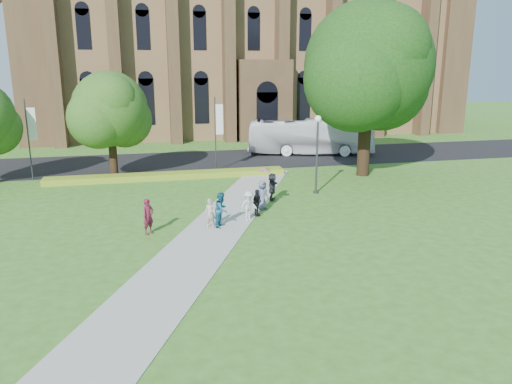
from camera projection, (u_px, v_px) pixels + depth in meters
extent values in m
plane|color=#3C621D|center=(222.00, 231.00, 26.06)|extent=(160.00, 160.00, 0.00)
cube|color=black|center=(186.00, 161.00, 44.93)|extent=(160.00, 10.00, 0.02)
cube|color=#B2B2A8|center=(219.00, 225.00, 27.00)|extent=(15.58, 28.54, 0.04)
cube|color=gold|center=(168.00, 176.00, 38.02)|extent=(18.00, 1.40, 0.45)
cube|color=brown|center=(247.00, 64.00, 63.89)|extent=(52.00, 16.00, 17.00)
cube|color=brown|center=(30.00, 44.00, 51.40)|extent=(3.50, 3.50, 21.00)
cube|color=brown|center=(451.00, 48.00, 62.17)|extent=(3.50, 3.50, 21.00)
cube|color=brown|center=(264.00, 101.00, 56.39)|extent=(6.00, 2.50, 9.00)
cylinder|color=#38383D|center=(317.00, 158.00, 33.24)|extent=(0.14, 0.14, 4.80)
sphere|color=white|center=(318.00, 119.00, 32.59)|extent=(0.44, 0.44, 0.44)
cylinder|color=#38383D|center=(316.00, 192.00, 33.82)|extent=(0.36, 0.36, 0.15)
cylinder|color=#332114|center=(365.00, 133.00, 38.47)|extent=(0.96, 0.96, 6.60)
sphere|color=#113A10|center=(368.00, 65.00, 37.21)|extent=(9.60, 9.60, 9.60)
cylinder|color=#332114|center=(113.00, 151.00, 37.91)|extent=(0.60, 0.60, 4.12)
sphere|color=#284D17|center=(110.00, 109.00, 37.12)|extent=(5.60, 5.60, 5.60)
cylinder|color=#38383D|center=(215.00, 134.00, 40.09)|extent=(0.10, 0.10, 6.00)
cube|color=white|center=(219.00, 119.00, 39.87)|extent=(0.60, 0.02, 2.40)
cylinder|color=#38383D|center=(29.00, 140.00, 37.02)|extent=(0.10, 0.10, 6.00)
cube|color=white|center=(32.00, 124.00, 36.80)|extent=(0.60, 0.02, 2.40)
imported|color=silver|center=(310.00, 137.00, 48.06)|extent=(12.36, 5.63, 3.35)
imported|color=maroon|center=(148.00, 216.00, 25.41)|extent=(0.79, 0.78, 1.84)
imported|color=#175675|center=(222.00, 210.00, 26.49)|extent=(1.08, 1.15, 1.88)
imported|color=#BDBDBD|center=(249.00, 206.00, 27.66)|extent=(1.22, 0.98, 1.65)
imported|color=black|center=(257.00, 203.00, 28.45)|extent=(0.88, 0.93, 1.55)
imported|color=slate|center=(262.00, 195.00, 29.84)|extent=(1.01, 0.93, 1.72)
imported|color=#292831|center=(272.00, 187.00, 31.77)|extent=(1.10, 1.69, 1.75)
imported|color=#AC9A8F|center=(210.00, 213.00, 26.34)|extent=(0.59, 0.41, 1.58)
imported|color=#F2ABBE|center=(265.00, 175.00, 29.68)|extent=(0.87, 0.87, 0.67)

